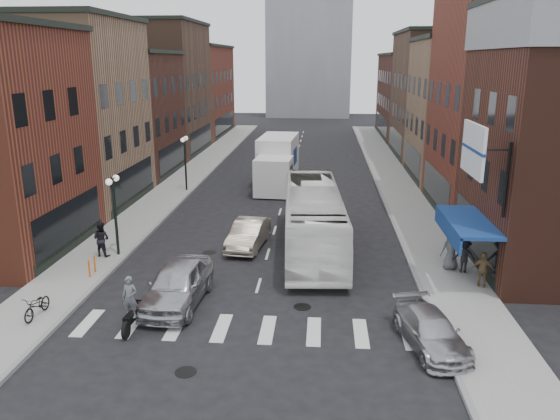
% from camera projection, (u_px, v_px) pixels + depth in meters
% --- Properties ---
extents(ground, '(160.00, 160.00, 0.00)m').
position_uv_depth(ground, '(256.00, 295.00, 22.92)').
color(ground, black).
rests_on(ground, ground).
extents(sidewalk_left, '(3.00, 74.00, 0.15)m').
position_uv_depth(sidewalk_left, '(185.00, 179.00, 44.68)').
color(sidewalk_left, gray).
rests_on(sidewalk_left, ground).
extents(sidewalk_right, '(3.00, 74.00, 0.15)m').
position_uv_depth(sidewalk_right, '(395.00, 183.00, 43.39)').
color(sidewalk_right, gray).
rests_on(sidewalk_right, ground).
extents(curb_left, '(0.20, 74.00, 0.16)m').
position_uv_depth(curb_left, '(203.00, 180.00, 44.58)').
color(curb_left, gray).
rests_on(curb_left, ground).
extents(curb_right, '(0.20, 74.00, 0.16)m').
position_uv_depth(curb_right, '(376.00, 183.00, 43.52)').
color(curb_right, gray).
rests_on(curb_right, ground).
extents(crosswalk_stripes, '(12.00, 2.20, 0.01)m').
position_uv_depth(crosswalk_stripes, '(246.00, 329.00, 20.03)').
color(crosswalk_stripes, silver).
rests_on(crosswalk_stripes, ground).
extents(bldg_left_mid_a, '(10.30, 10.20, 12.30)m').
position_uv_depth(bldg_left_mid_a, '(54.00, 113.00, 35.86)').
color(bldg_left_mid_a, '#8C684D').
rests_on(bldg_left_mid_a, ground).
extents(bldg_left_mid_b, '(10.30, 10.20, 10.30)m').
position_uv_depth(bldg_left_mid_b, '(112.00, 114.00, 45.73)').
color(bldg_left_mid_b, '#432218').
rests_on(bldg_left_mid_b, ground).
extents(bldg_left_far_a, '(10.30, 12.20, 13.30)m').
position_uv_depth(bldg_left_far_a, '(151.00, 89.00, 55.90)').
color(bldg_left_far_a, '#4C3326').
rests_on(bldg_left_far_a, ground).
extents(bldg_left_far_b, '(10.30, 16.20, 11.30)m').
position_uv_depth(bldg_left_far_b, '(185.00, 91.00, 69.62)').
color(bldg_left_far_b, brown).
rests_on(bldg_left_far_b, ground).
extents(bldg_right_mid_a, '(10.30, 10.20, 14.30)m').
position_uv_depth(bldg_right_mid_a, '(526.00, 100.00, 33.32)').
color(bldg_right_mid_a, brown).
rests_on(bldg_right_mid_a, ground).
extents(bldg_right_mid_b, '(10.30, 10.20, 11.30)m').
position_uv_depth(bldg_right_mid_b, '(479.00, 110.00, 43.33)').
color(bldg_right_mid_b, '#8C684D').
rests_on(bldg_right_mid_b, ground).
extents(bldg_right_far_a, '(10.30, 12.20, 12.30)m').
position_uv_depth(bldg_right_far_a, '(449.00, 95.00, 53.76)').
color(bldg_right_far_a, '#4C3326').
rests_on(bldg_right_far_a, ground).
extents(bldg_right_far_b, '(10.30, 16.20, 10.30)m').
position_uv_depth(bldg_right_far_b, '(423.00, 96.00, 67.48)').
color(bldg_right_far_b, '#432218').
rests_on(bldg_right_far_b, ground).
extents(awning_blue, '(1.80, 5.00, 0.78)m').
position_uv_depth(awning_blue, '(464.00, 223.00, 23.94)').
color(awning_blue, navy).
rests_on(awning_blue, ground).
extents(billboard_sign, '(1.52, 3.00, 3.70)m').
position_uv_depth(billboard_sign, '(475.00, 151.00, 21.11)').
color(billboard_sign, black).
rests_on(billboard_sign, ground).
extents(streetlamp_near, '(0.32, 1.22, 4.11)m').
position_uv_depth(streetlamp_near, '(114.00, 201.00, 26.54)').
color(streetlamp_near, black).
rests_on(streetlamp_near, ground).
extents(streetlamp_far, '(0.32, 1.22, 4.11)m').
position_uv_depth(streetlamp_far, '(185.00, 153.00, 39.99)').
color(streetlamp_far, black).
rests_on(streetlamp_far, ground).
extents(bike_rack, '(0.08, 0.68, 0.80)m').
position_uv_depth(bike_rack, '(92.00, 266.00, 24.59)').
color(bike_rack, '#D8590C').
rests_on(bike_rack, sidewalk_left).
extents(box_truck, '(3.00, 8.83, 3.78)m').
position_uv_depth(box_truck, '(277.00, 163.00, 41.88)').
color(box_truck, white).
rests_on(box_truck, ground).
extents(motorcycle_rider, '(0.60, 2.05, 2.09)m').
position_uv_depth(motorcycle_rider, '(131.00, 305.00, 19.74)').
color(motorcycle_rider, black).
rests_on(motorcycle_rider, ground).
extents(transit_bus, '(3.52, 12.09, 3.33)m').
position_uv_depth(transit_bus, '(313.00, 219.00, 28.01)').
color(transit_bus, white).
rests_on(transit_bus, ground).
extents(sedan_left_near, '(2.31, 5.16, 1.72)m').
position_uv_depth(sedan_left_near, '(178.00, 284.00, 21.87)').
color(sedan_left_near, '#B8B8BD').
rests_on(sedan_left_near, ground).
extents(sedan_left_far, '(2.02, 4.51, 1.44)m').
position_uv_depth(sedan_left_far, '(248.00, 234.00, 28.57)').
color(sedan_left_far, beige).
rests_on(sedan_left_far, ground).
extents(curb_car, '(2.52, 4.37, 1.19)m').
position_uv_depth(curb_car, '(431.00, 331.00, 18.64)').
color(curb_car, '#A9AAAE').
rests_on(curb_car, ground).
extents(parked_bicycle, '(0.66, 1.71, 0.88)m').
position_uv_depth(parked_bicycle, '(37.00, 306.00, 20.58)').
color(parked_bicycle, black).
rests_on(parked_bicycle, sidewalk_left).
extents(ped_left_solo, '(0.94, 0.68, 1.75)m').
position_uv_depth(ped_left_solo, '(101.00, 239.00, 26.84)').
color(ped_left_solo, black).
rests_on(ped_left_solo, sidewalk_left).
extents(ped_right_a, '(1.04, 0.54, 1.58)m').
position_uv_depth(ped_right_a, '(464.00, 256.00, 24.80)').
color(ped_right_a, black).
rests_on(ped_right_a, sidewalk_right).
extents(ped_right_b, '(1.01, 0.72, 1.56)m').
position_uv_depth(ped_right_b, '(483.00, 270.00, 23.18)').
color(ped_right_b, olive).
rests_on(ped_right_b, sidewalk_right).
extents(ped_right_c, '(1.05, 0.81, 1.91)m').
position_uv_depth(ped_right_c, '(451.00, 249.00, 25.14)').
color(ped_right_c, '#505457').
rests_on(ped_right_c, sidewalk_right).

